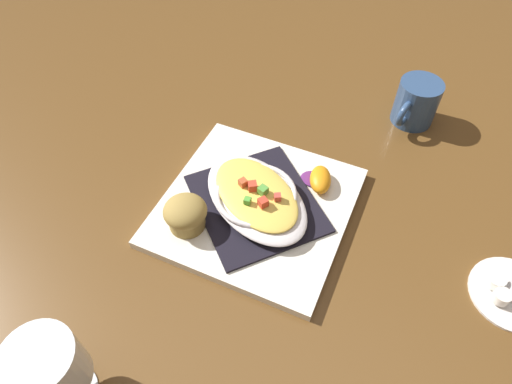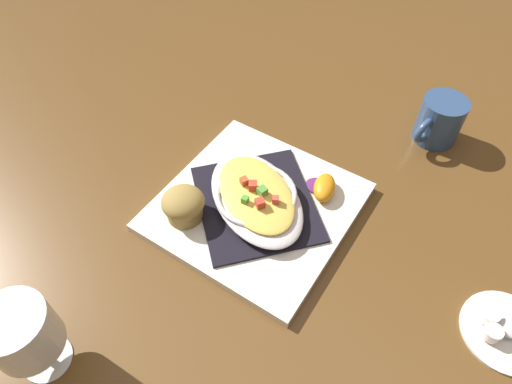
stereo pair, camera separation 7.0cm
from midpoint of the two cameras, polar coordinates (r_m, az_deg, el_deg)
name	(u,v)px [view 1 (the left image)]	position (r m, az deg, el deg)	size (l,w,h in m)	color
ground_plane	(256,210)	(0.73, -2.72, -2.42)	(2.60, 2.60, 0.00)	brown
square_plate	(256,207)	(0.72, -2.74, -2.05)	(0.29, 0.29, 0.02)	white
folded_napkin	(256,203)	(0.72, -2.77, -1.57)	(0.20, 0.18, 0.00)	black
gratin_dish	(256,196)	(0.70, -2.83, -0.67)	(0.21, 0.24, 0.04)	silver
muffin	(186,214)	(0.69, -11.80, -2.92)	(0.07, 0.07, 0.05)	olive
orange_garnish	(319,179)	(0.74, 5.41, 1.43)	(0.07, 0.06, 0.03)	#5B2566
coffee_mug	(415,105)	(0.89, 17.45, 10.41)	(0.11, 0.08, 0.08)	navy
stemmed_glass	(49,369)	(0.59, -28.14, -19.47)	(0.08, 0.08, 0.12)	white
creamer_saucer	(512,293)	(0.72, 27.41, -11.53)	(0.12, 0.12, 0.01)	silver
creamer_cup_0	(496,281)	(0.71, 25.74, -10.38)	(0.02, 0.02, 0.02)	white
creamer_cup_1	(502,297)	(0.70, 26.23, -12.03)	(0.02, 0.02, 0.02)	white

